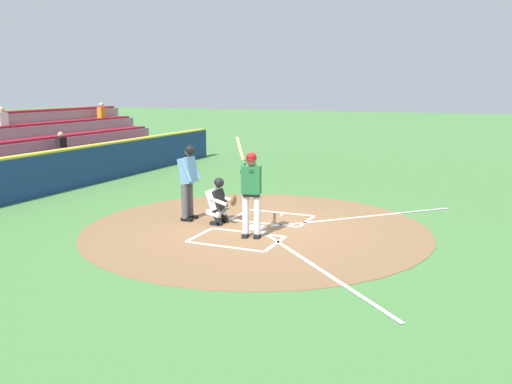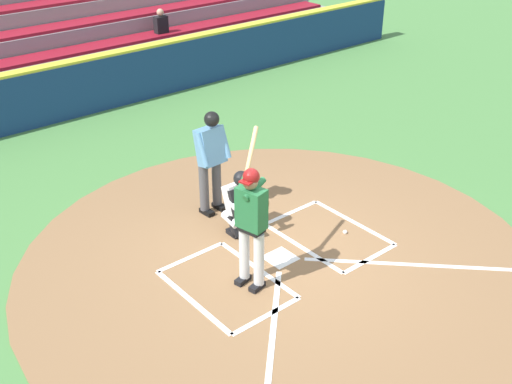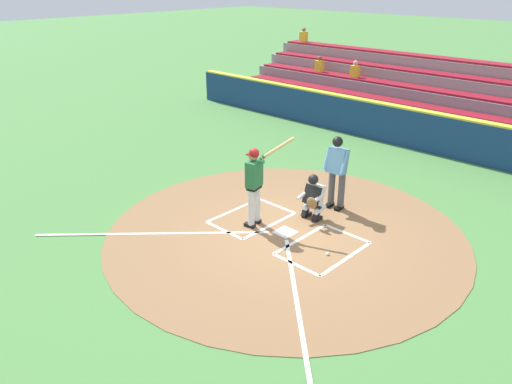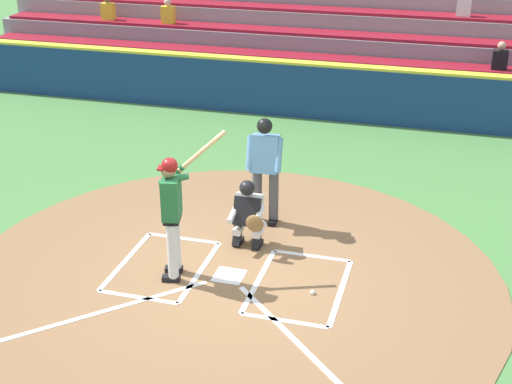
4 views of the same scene
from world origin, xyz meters
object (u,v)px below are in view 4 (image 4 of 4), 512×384
object	(u,v)px
catcher	(249,212)
baseball	(313,292)
batter	(173,209)
plate_umpire	(265,164)

from	to	relation	value
catcher	baseball	size ratio (longest dim) A/B	15.27
batter	catcher	world-z (taller)	batter
batter	plate_umpire	bearing A→B (deg)	-111.52
batter	plate_umpire	xyz separation A→B (m)	(-0.80, -2.03, -0.02)
catcher	baseball	distance (m)	1.78
plate_umpire	baseball	xyz separation A→B (m)	(-1.23, 1.97, -1.04)
plate_umpire	catcher	bearing A→B (deg)	87.72
baseball	catcher	bearing A→B (deg)	-41.70
plate_umpire	baseball	world-z (taller)	plate_umpire
catcher	plate_umpire	distance (m)	0.98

